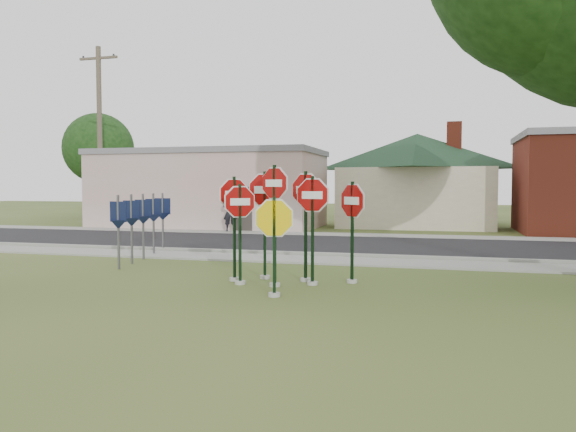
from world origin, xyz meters
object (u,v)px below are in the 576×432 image
(stop_sign_left, at_px, (240,221))
(pedestrian, at_px, (230,212))
(stop_sign_center, at_px, (275,209))
(stop_sign_yellow, at_px, (274,234))
(utility_pole_near, at_px, (100,134))

(stop_sign_left, bearing_deg, pedestrian, 112.04)
(stop_sign_center, height_order, stop_sign_yellow, stop_sign_center)
(stop_sign_center, distance_m, stop_sign_yellow, 1.23)
(pedestrian, bearing_deg, stop_sign_yellow, 97.43)
(stop_sign_center, xyz_separation_m, stop_sign_left, (-0.84, 0.07, -0.29))
(stop_sign_yellow, bearing_deg, stop_sign_center, 106.25)
(stop_sign_left, relative_size, utility_pole_near, 0.25)
(pedestrian, bearing_deg, utility_pole_near, -22.55)
(utility_pole_near, height_order, pedestrian, utility_pole_near)
(stop_sign_yellow, xyz_separation_m, stop_sign_left, (-1.16, 1.17, 0.18))
(stop_sign_yellow, xyz_separation_m, utility_pole_near, (-14.11, 15.18, 3.70))
(utility_pole_near, relative_size, pedestrian, 5.18)
(stop_sign_yellow, height_order, utility_pole_near, utility_pole_near)
(utility_pole_near, xyz_separation_m, pedestrian, (7.57, -0.75, -3.99))
(stop_sign_center, height_order, pedestrian, stop_sign_center)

